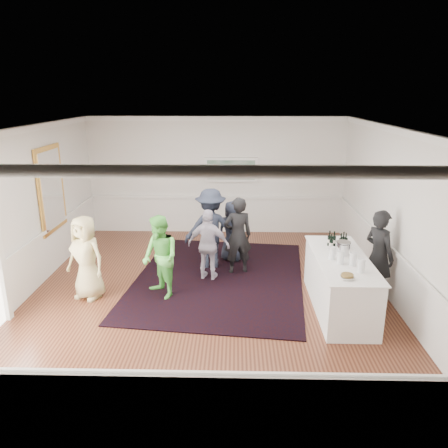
{
  "coord_description": "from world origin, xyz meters",
  "views": [
    {
      "loc": [
        0.52,
        -7.82,
        3.82
      ],
      "look_at": [
        0.31,
        0.2,
        1.37
      ],
      "focal_mm": 35.0,
      "sensor_mm": 36.0,
      "label": 1
    }
  ],
  "objects_px": {
    "serving_table": "(339,283)",
    "guest_tan": "(86,258)",
    "guest_lilac": "(209,245)",
    "guest_dark_a": "(211,229)",
    "guest_dark_b": "(238,236)",
    "guest_green": "(160,257)",
    "ice_bucket": "(343,249)",
    "nut_bowl": "(347,277)",
    "bartender": "(379,256)",
    "guest_navy": "(232,231)"
  },
  "relations": [
    {
      "from": "serving_table",
      "to": "guest_tan",
      "type": "distance_m",
      "value": 4.73
    },
    {
      "from": "guest_lilac",
      "to": "guest_dark_a",
      "type": "bearing_deg",
      "value": -77.75
    },
    {
      "from": "guest_dark_b",
      "to": "guest_green",
      "type": "bearing_deg",
      "value": 25.9
    },
    {
      "from": "guest_green",
      "to": "guest_lilac",
      "type": "bearing_deg",
      "value": 95.49
    },
    {
      "from": "ice_bucket",
      "to": "guest_dark_a",
      "type": "bearing_deg",
      "value": 144.25
    },
    {
      "from": "guest_tan",
      "to": "guest_lilac",
      "type": "xyz_separation_m",
      "value": [
        2.27,
        0.91,
        -0.06
      ]
    },
    {
      "from": "guest_tan",
      "to": "nut_bowl",
      "type": "height_order",
      "value": "guest_tan"
    },
    {
      "from": "serving_table",
      "to": "guest_dark_a",
      "type": "relative_size",
      "value": 1.36
    },
    {
      "from": "guest_tan",
      "to": "bartender",
      "type": "bearing_deg",
      "value": 22.63
    },
    {
      "from": "guest_green",
      "to": "guest_dark_b",
      "type": "xyz_separation_m",
      "value": [
        1.47,
        1.2,
        0.04
      ]
    },
    {
      "from": "ice_bucket",
      "to": "nut_bowl",
      "type": "bearing_deg",
      "value": -99.43
    },
    {
      "from": "guest_lilac",
      "to": "guest_dark_b",
      "type": "xyz_separation_m",
      "value": [
        0.6,
        0.36,
        0.09
      ]
    },
    {
      "from": "serving_table",
      "to": "nut_bowl",
      "type": "distance_m",
      "value": 1.07
    },
    {
      "from": "guest_dark_b",
      "to": "ice_bucket",
      "type": "distance_m",
      "value": 2.4
    },
    {
      "from": "guest_lilac",
      "to": "ice_bucket",
      "type": "bearing_deg",
      "value": 168.98
    },
    {
      "from": "guest_dark_b",
      "to": "guest_navy",
      "type": "bearing_deg",
      "value": -93.99
    },
    {
      "from": "serving_table",
      "to": "guest_navy",
      "type": "xyz_separation_m",
      "value": [
        -1.96,
        2.34,
        0.22
      ]
    },
    {
      "from": "guest_dark_b",
      "to": "ice_bucket",
      "type": "xyz_separation_m",
      "value": [
        1.89,
        -1.46,
        0.26
      ]
    },
    {
      "from": "guest_tan",
      "to": "guest_lilac",
      "type": "bearing_deg",
      "value": 44.06
    },
    {
      "from": "guest_green",
      "to": "guest_dark_b",
      "type": "distance_m",
      "value": 1.9
    },
    {
      "from": "guest_navy",
      "to": "ice_bucket",
      "type": "distance_m",
      "value": 3.0
    },
    {
      "from": "guest_dark_a",
      "to": "guest_lilac",
      "type": "bearing_deg",
      "value": 82.42
    },
    {
      "from": "ice_bucket",
      "to": "guest_green",
      "type": "bearing_deg",
      "value": 175.56
    },
    {
      "from": "guest_dark_a",
      "to": "guest_navy",
      "type": "relative_size",
      "value": 1.26
    },
    {
      "from": "guest_tan",
      "to": "nut_bowl",
      "type": "bearing_deg",
      "value": 6.78
    },
    {
      "from": "bartender",
      "to": "nut_bowl",
      "type": "height_order",
      "value": "bartender"
    },
    {
      "from": "guest_dark_a",
      "to": "nut_bowl",
      "type": "bearing_deg",
      "value": 121.99
    },
    {
      "from": "nut_bowl",
      "to": "guest_green",
      "type": "bearing_deg",
      "value": 157.37
    },
    {
      "from": "bartender",
      "to": "guest_tan",
      "type": "distance_m",
      "value": 5.49
    },
    {
      "from": "guest_tan",
      "to": "guest_dark_b",
      "type": "height_order",
      "value": "guest_dark_b"
    },
    {
      "from": "bartender",
      "to": "ice_bucket",
      "type": "relative_size",
      "value": 6.8
    },
    {
      "from": "guest_lilac",
      "to": "nut_bowl",
      "type": "distance_m",
      "value": 3.18
    },
    {
      "from": "guest_dark_b",
      "to": "guest_lilac",
      "type": "bearing_deg",
      "value": 17.46
    },
    {
      "from": "serving_table",
      "to": "ice_bucket",
      "type": "height_order",
      "value": "ice_bucket"
    },
    {
      "from": "guest_dark_a",
      "to": "guest_dark_b",
      "type": "bearing_deg",
      "value": 144.4
    },
    {
      "from": "nut_bowl",
      "to": "guest_tan",
      "type": "bearing_deg",
      "value": 164.68
    },
    {
      "from": "serving_table",
      "to": "guest_tan",
      "type": "relative_size",
      "value": 1.51
    },
    {
      "from": "ice_bucket",
      "to": "guest_lilac",
      "type": "bearing_deg",
      "value": 156.11
    },
    {
      "from": "guest_lilac",
      "to": "ice_bucket",
      "type": "relative_size",
      "value": 5.84
    },
    {
      "from": "bartender",
      "to": "guest_tan",
      "type": "relative_size",
      "value": 1.09
    },
    {
      "from": "guest_tan",
      "to": "guest_dark_b",
      "type": "xyz_separation_m",
      "value": [
        2.87,
        1.27,
        0.03
      ]
    },
    {
      "from": "guest_navy",
      "to": "nut_bowl",
      "type": "relative_size",
      "value": 6.3
    },
    {
      "from": "guest_navy",
      "to": "nut_bowl",
      "type": "xyz_separation_m",
      "value": [
        1.83,
        -3.26,
        0.31
      ]
    },
    {
      "from": "guest_green",
      "to": "guest_navy",
      "type": "xyz_separation_m",
      "value": [
        1.35,
        1.93,
        -0.09
      ]
    },
    {
      "from": "guest_tan",
      "to": "guest_dark_b",
      "type": "relative_size",
      "value": 0.96
    },
    {
      "from": "guest_green",
      "to": "guest_dark_a",
      "type": "xyz_separation_m",
      "value": [
        0.88,
        1.53,
        0.1
      ]
    },
    {
      "from": "guest_dark_a",
      "to": "guest_navy",
      "type": "distance_m",
      "value": 0.65
    },
    {
      "from": "guest_green",
      "to": "guest_navy",
      "type": "bearing_deg",
      "value": 106.41
    },
    {
      "from": "guest_dark_a",
      "to": "guest_navy",
      "type": "xyz_separation_m",
      "value": [
        0.48,
        0.41,
        -0.18
      ]
    },
    {
      "from": "serving_table",
      "to": "guest_navy",
      "type": "distance_m",
      "value": 3.06
    }
  ]
}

